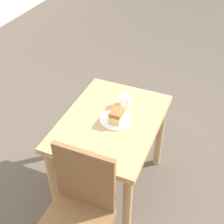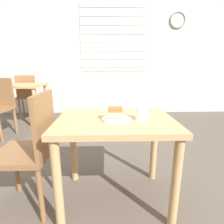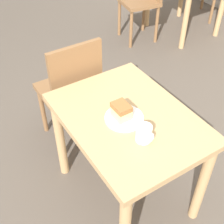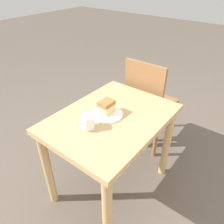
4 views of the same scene
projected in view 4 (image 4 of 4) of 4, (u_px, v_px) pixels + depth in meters
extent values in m
plane|color=brown|center=(90.00, 183.00, 1.85)|extent=(14.00, 14.00, 0.00)
cube|color=tan|center=(111.00, 119.00, 1.46)|extent=(0.87, 0.64, 0.04)
cylinder|color=tan|center=(114.00, 120.00, 2.05)|extent=(0.06, 0.06, 0.66)
cylinder|color=tan|center=(48.00, 170.00, 1.55)|extent=(0.06, 0.06, 0.66)
cylinder|color=tan|center=(167.00, 144.00, 1.77)|extent=(0.06, 0.06, 0.66)
cylinder|color=tan|center=(107.00, 215.00, 1.27)|extent=(0.06, 0.06, 0.66)
cube|color=brown|center=(151.00, 103.00, 2.07)|extent=(0.39, 0.39, 0.04)
cylinder|color=brown|center=(171.00, 121.00, 2.22)|extent=(0.04, 0.04, 0.43)
cylinder|color=brown|center=(144.00, 111.00, 2.39)|extent=(0.04, 0.04, 0.43)
cylinder|color=brown|center=(156.00, 138.00, 2.01)|extent=(0.04, 0.04, 0.43)
cylinder|color=brown|center=(127.00, 125.00, 2.18)|extent=(0.04, 0.04, 0.43)
cube|color=brown|center=(144.00, 88.00, 1.82)|extent=(0.03, 0.37, 0.43)
cylinder|color=white|center=(107.00, 114.00, 1.46)|extent=(0.21, 0.21, 0.01)
cube|color=#E0C67F|center=(106.00, 109.00, 1.46)|extent=(0.10, 0.08, 0.06)
cube|color=#936033|center=(106.00, 103.00, 1.43)|extent=(0.10, 0.08, 0.03)
cylinder|color=white|center=(88.00, 122.00, 1.33)|extent=(0.08, 0.08, 0.09)
torus|color=white|center=(83.00, 125.00, 1.30)|extent=(0.01, 0.06, 0.06)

